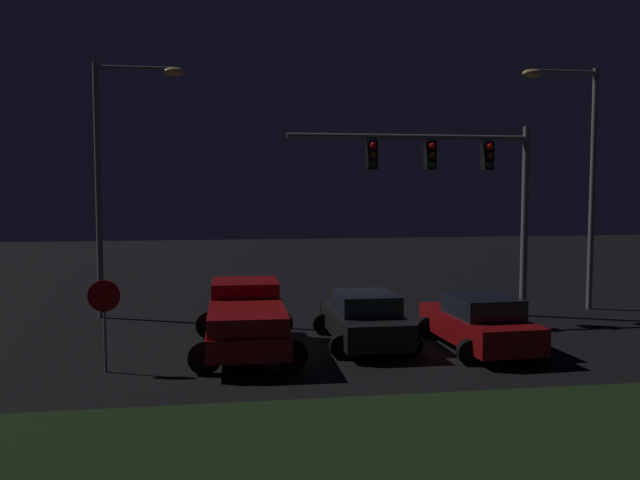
# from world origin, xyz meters

# --- Properties ---
(ground_plane) EXTENTS (80.00, 80.00, 0.00)m
(ground_plane) POSITION_xyz_m (0.00, 0.00, 0.00)
(ground_plane) COLOR black
(grass_median) EXTENTS (27.95, 5.31, 0.10)m
(grass_median) POSITION_xyz_m (0.00, -8.16, 0.05)
(grass_median) COLOR black
(grass_median) RESTS_ON ground_plane
(pickup_truck) EXTENTS (2.95, 5.44, 1.80)m
(pickup_truck) POSITION_xyz_m (-3.31, -0.84, 1.00)
(pickup_truck) COLOR maroon
(pickup_truck) RESTS_ON ground_plane
(car_sedan) EXTENTS (2.49, 4.40, 1.51)m
(car_sedan) POSITION_xyz_m (0.02, -0.58, 0.74)
(car_sedan) COLOR black
(car_sedan) RESTS_ON ground_plane
(car_sedan_far) EXTENTS (2.61, 4.48, 1.51)m
(car_sedan_far) POSITION_xyz_m (3.00, -1.60, 0.74)
(car_sedan_far) COLOR maroon
(car_sedan_far) RESTS_ON ground_plane
(traffic_signal_gantry) EXTENTS (8.32, 0.56, 6.50)m
(traffic_signal_gantry) POSITION_xyz_m (3.98, 2.86, 4.90)
(traffic_signal_gantry) COLOR slate
(traffic_signal_gantry) RESTS_ON ground_plane
(street_lamp_left) EXTENTS (3.01, 0.44, 8.58)m
(street_lamp_left) POSITION_xyz_m (-7.36, 4.74, 5.41)
(street_lamp_left) COLOR slate
(street_lamp_left) RESTS_ON ground_plane
(street_lamp_right) EXTENTS (2.88, 0.44, 8.69)m
(street_lamp_right) POSITION_xyz_m (8.87, 3.77, 5.45)
(street_lamp_right) COLOR slate
(street_lamp_right) RESTS_ON ground_plane
(stop_sign) EXTENTS (0.76, 0.08, 2.23)m
(stop_sign) POSITION_xyz_m (-6.73, -2.41, 1.56)
(stop_sign) COLOR slate
(stop_sign) RESTS_ON ground_plane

